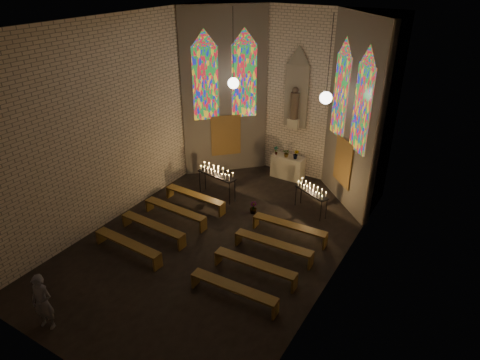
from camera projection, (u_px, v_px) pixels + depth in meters
name	position (u px, v px, depth m)	size (l,w,h in m)	color
floor	(218.00, 239.00, 14.57)	(12.00, 12.00, 0.00)	black
room	(267.00, 108.00, 15.41)	(8.22, 12.43, 7.00)	beige
altar	(288.00, 167.00, 18.47)	(1.40, 0.60, 1.00)	beige
flower_vase_left	(276.00, 150.00, 18.34)	(0.20, 0.13, 0.37)	#4C723F
flower_vase_center	(287.00, 153.00, 18.10)	(0.32, 0.28, 0.36)	#4C723F
flower_vase_right	(296.00, 154.00, 17.90)	(0.24, 0.19, 0.43)	#4C723F
aisle_flower_pot	(253.00, 208.00, 15.96)	(0.27, 0.27, 0.48)	#4C723F
votive_stand_left	(217.00, 173.00, 16.70)	(1.73, 0.64, 1.24)	black
votive_stand_right	(312.00, 190.00, 15.73)	(1.48, 0.93, 1.08)	black
pew_left_0	(195.00, 196.00, 16.37)	(2.63, 0.46, 0.50)	brown
pew_right_0	(289.00, 226.00, 14.54)	(2.63, 0.46, 0.50)	brown
pew_left_1	(175.00, 210.00, 15.46)	(2.63, 0.46, 0.50)	brown
pew_right_1	(273.00, 244.00, 13.63)	(2.63, 0.46, 0.50)	brown
pew_left_2	(153.00, 226.00, 14.55)	(2.63, 0.46, 0.50)	brown
pew_right_2	(255.00, 265.00, 12.72)	(2.63, 0.46, 0.50)	brown
pew_left_3	(128.00, 244.00, 13.64)	(2.63, 0.46, 0.50)	brown
pew_right_3	(234.00, 289.00, 11.80)	(2.63, 0.46, 0.50)	brown
visitor	(43.00, 302.00, 10.78)	(0.59, 0.39, 1.62)	#52515B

